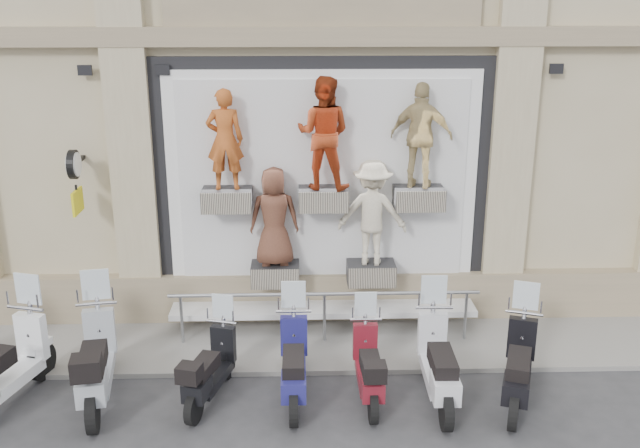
{
  "coord_description": "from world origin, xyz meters",
  "views": [
    {
      "loc": [
        -0.4,
        -8.49,
        5.47
      ],
      "look_at": [
        -0.07,
        1.9,
        2.11
      ],
      "focal_mm": 40.0,
      "sensor_mm": 36.0,
      "label": 1
    }
  ],
  "objects_px": {
    "scooter_f": "(369,354)",
    "scooter_e": "(294,349)",
    "scooter_g": "(439,348)",
    "scooter_d": "(210,356)",
    "clock_sign_bracket": "(75,173)",
    "scooter_b": "(2,351)",
    "scooter_c": "(95,346)",
    "guard_rail": "(324,319)",
    "scooter_h": "(520,351)"
  },
  "relations": [
    {
      "from": "guard_rail",
      "to": "clock_sign_bracket",
      "type": "distance_m",
      "value": 4.57
    },
    {
      "from": "clock_sign_bracket",
      "to": "scooter_g",
      "type": "distance_m",
      "value": 6.17
    },
    {
      "from": "scooter_e",
      "to": "scooter_g",
      "type": "relative_size",
      "value": 0.94
    },
    {
      "from": "scooter_d",
      "to": "scooter_g",
      "type": "distance_m",
      "value": 3.19
    },
    {
      "from": "guard_rail",
      "to": "clock_sign_bracket",
      "type": "xyz_separation_m",
      "value": [
        -3.9,
        0.47,
        2.34
      ]
    },
    {
      "from": "scooter_b",
      "to": "scooter_c",
      "type": "distance_m",
      "value": 1.23
    },
    {
      "from": "scooter_e",
      "to": "clock_sign_bracket",
      "type": "bearing_deg",
      "value": 149.03
    },
    {
      "from": "scooter_c",
      "to": "scooter_d",
      "type": "xyz_separation_m",
      "value": [
        1.58,
        -0.02,
        -0.17
      ]
    },
    {
      "from": "scooter_c",
      "to": "scooter_e",
      "type": "height_order",
      "value": "scooter_c"
    },
    {
      "from": "scooter_b",
      "to": "scooter_e",
      "type": "bearing_deg",
      "value": 17.42
    },
    {
      "from": "scooter_c",
      "to": "scooter_e",
      "type": "xyz_separation_m",
      "value": [
        2.74,
        -0.01,
        -0.09
      ]
    },
    {
      "from": "clock_sign_bracket",
      "to": "scooter_h",
      "type": "relative_size",
      "value": 0.53
    },
    {
      "from": "guard_rail",
      "to": "clock_sign_bracket",
      "type": "relative_size",
      "value": 4.96
    },
    {
      "from": "clock_sign_bracket",
      "to": "scooter_d",
      "type": "bearing_deg",
      "value": -42.62
    },
    {
      "from": "scooter_c",
      "to": "scooter_f",
      "type": "bearing_deg",
      "value": -9.68
    },
    {
      "from": "clock_sign_bracket",
      "to": "scooter_c",
      "type": "bearing_deg",
      "value": -71.95
    },
    {
      "from": "scooter_d",
      "to": "scooter_e",
      "type": "distance_m",
      "value": 1.17
    },
    {
      "from": "clock_sign_bracket",
      "to": "scooter_b",
      "type": "bearing_deg",
      "value": -104.41
    },
    {
      "from": "guard_rail",
      "to": "scooter_f",
      "type": "bearing_deg",
      "value": -70.86
    },
    {
      "from": "clock_sign_bracket",
      "to": "scooter_b",
      "type": "height_order",
      "value": "clock_sign_bracket"
    },
    {
      "from": "scooter_f",
      "to": "scooter_h",
      "type": "distance_m",
      "value": 2.08
    },
    {
      "from": "clock_sign_bracket",
      "to": "scooter_c",
      "type": "height_order",
      "value": "clock_sign_bracket"
    },
    {
      "from": "scooter_e",
      "to": "scooter_g",
      "type": "height_order",
      "value": "scooter_g"
    },
    {
      "from": "scooter_d",
      "to": "scooter_e",
      "type": "height_order",
      "value": "scooter_e"
    },
    {
      "from": "scooter_d",
      "to": "scooter_g",
      "type": "bearing_deg",
      "value": 13.7
    },
    {
      "from": "scooter_h",
      "to": "scooter_f",
      "type": "bearing_deg",
      "value": -164.69
    },
    {
      "from": "guard_rail",
      "to": "scooter_c",
      "type": "bearing_deg",
      "value": -153.92
    },
    {
      "from": "clock_sign_bracket",
      "to": "scooter_h",
      "type": "bearing_deg",
      "value": -19.03
    },
    {
      "from": "scooter_e",
      "to": "scooter_f",
      "type": "height_order",
      "value": "scooter_e"
    },
    {
      "from": "clock_sign_bracket",
      "to": "scooter_d",
      "type": "relative_size",
      "value": 0.6
    },
    {
      "from": "scooter_d",
      "to": "scooter_g",
      "type": "height_order",
      "value": "scooter_g"
    },
    {
      "from": "scooter_d",
      "to": "scooter_f",
      "type": "distance_m",
      "value": 2.22
    },
    {
      "from": "scooter_b",
      "to": "scooter_g",
      "type": "height_order",
      "value": "scooter_b"
    },
    {
      "from": "scooter_f",
      "to": "scooter_h",
      "type": "height_order",
      "value": "scooter_h"
    },
    {
      "from": "guard_rail",
      "to": "scooter_e",
      "type": "height_order",
      "value": "scooter_e"
    },
    {
      "from": "scooter_c",
      "to": "scooter_h",
      "type": "xyz_separation_m",
      "value": [
        5.87,
        -0.2,
        -0.07
      ]
    },
    {
      "from": "scooter_b",
      "to": "scooter_f",
      "type": "xyz_separation_m",
      "value": [
        5.02,
        0.07,
        -0.16
      ]
    },
    {
      "from": "scooter_e",
      "to": "scooter_h",
      "type": "relative_size",
      "value": 0.98
    },
    {
      "from": "scooter_f",
      "to": "scooter_e",
      "type": "bearing_deg",
      "value": 177.8
    },
    {
      "from": "guard_rail",
      "to": "scooter_h",
      "type": "bearing_deg",
      "value": -34.14
    },
    {
      "from": "scooter_d",
      "to": "scooter_f",
      "type": "xyz_separation_m",
      "value": [
        2.22,
        -0.02,
        0.0
      ]
    },
    {
      "from": "scooter_b",
      "to": "scooter_h",
      "type": "relative_size",
      "value": 1.09
    },
    {
      "from": "scooter_c",
      "to": "scooter_h",
      "type": "bearing_deg",
      "value": -11.12
    },
    {
      "from": "scooter_d",
      "to": "clock_sign_bracket",
      "type": "bearing_deg",
      "value": 152.86
    },
    {
      "from": "scooter_d",
      "to": "scooter_f",
      "type": "height_order",
      "value": "scooter_f"
    },
    {
      "from": "scooter_h",
      "to": "clock_sign_bracket",
      "type": "bearing_deg",
      "value": -179.11
    },
    {
      "from": "scooter_c",
      "to": "scooter_e",
      "type": "bearing_deg",
      "value": -9.28
    },
    {
      "from": "scooter_b",
      "to": "scooter_e",
      "type": "height_order",
      "value": "scooter_b"
    },
    {
      "from": "scooter_e",
      "to": "scooter_h",
      "type": "bearing_deg",
      "value": -3.49
    },
    {
      "from": "scooter_b",
      "to": "scooter_e",
      "type": "distance_m",
      "value": 3.97
    }
  ]
}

